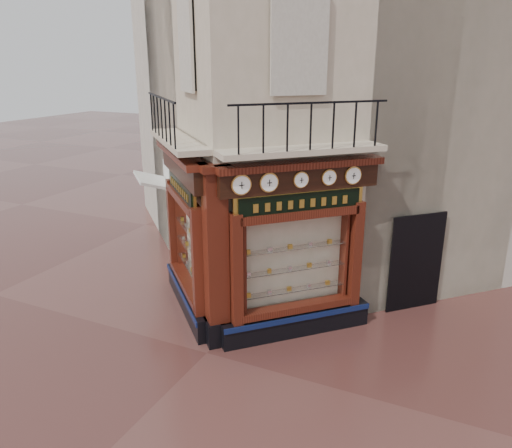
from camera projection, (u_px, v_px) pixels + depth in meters
The scene contains 16 objects.
ground at pixel (207, 353), 10.58m from camera, with size 80.00×80.00×0.00m, color #4F2925.
main_building at pixel (312, 57), 14.00m from camera, with size 8.00×8.00×12.00m, color beige.
neighbour_left at pixel (267, 73), 17.28m from camera, with size 8.00×8.00×11.00m, color beige.
neighbour_right at pixel (415, 74), 15.28m from camera, with size 8.00×8.00×11.00m, color beige.
shopfront_left at pixel (187, 234), 11.88m from camera, with size 2.86×2.86×3.98m.
shopfront_right at pixel (297, 252), 10.74m from camera, with size 2.86×2.86×3.98m.
corner_pilaster at pixel (216, 260), 10.40m from camera, with size 0.85×0.85×3.98m.
balcony at pixel (237, 144), 10.54m from camera, with size 5.94×2.97×1.03m.
clock_a at pixel (241, 185), 9.64m from camera, with size 0.33×0.33×0.41m.
clock_b at pixel (269, 182), 9.82m from camera, with size 0.32×0.32×0.40m.
clock_c at pixel (301, 180), 10.04m from camera, with size 0.27×0.27×0.34m.
clock_d at pixel (329, 177), 10.25m from camera, with size 0.28×0.28×0.34m.
clock_e at pixel (353, 175), 10.43m from camera, with size 0.31×0.31×0.39m.
awning at pixel (160, 265), 15.13m from camera, with size 1.67×1.00×0.08m, color silver, non-canonical shape.
signboard_left at pixel (181, 188), 11.50m from camera, with size 1.91×1.91×0.51m.
signboard_right at pixel (300, 203), 10.32m from camera, with size 2.11×2.11×0.56m.
Camera 1 is at (4.86, -7.88, 5.91)m, focal length 35.00 mm.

